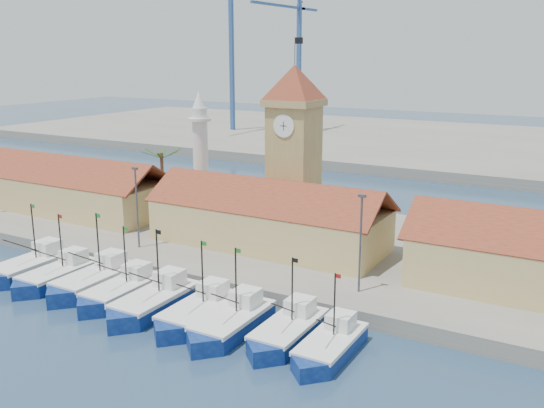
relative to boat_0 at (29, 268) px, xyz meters
The scene contains 20 objects.
ground 18.96m from the boat_0, ahead, with size 400.00×400.00×0.00m, color navy.
quay 28.36m from the boat_0, 48.62° to the left, with size 140.00×32.00×1.50m, color gray.
terminal 108.91m from the boat_0, 80.09° to the left, with size 240.00×80.00×2.00m, color gray.
boat_0 is the anchor object (origin of this frame).
boat_1 4.35m from the boat_0, ahead, with size 3.58×9.80×7.41m.
boat_2 8.78m from the boat_0, ahead, with size 3.84×10.52×7.96m.
boat_3 12.85m from the boat_0, ahead, with size 3.56×9.74×7.37m.
boat_4 17.20m from the boat_0, ahead, with size 3.79×10.39×7.86m.
boat_5 21.95m from the boat_0, ahead, with size 3.61×9.90×7.49m.
boat_6 25.56m from the boat_0, ahead, with size 3.64×9.96×7.54m.
boat_7 30.30m from the boat_0, ahead, with size 3.49×9.55×7.23m.
boat_8 34.25m from the boat_0, ahead, with size 3.29×9.01×6.82m.
hall_left 22.01m from the boat_0, 127.48° to the left, with size 31.20×10.13×7.61m.
hall_center 25.70m from the boat_0, 42.67° to the left, with size 27.04×10.13×7.61m.
clock_tower 31.90m from the boat_0, 51.15° to the left, with size 5.80×5.80×22.70m.
minaret 27.07m from the boat_0, 81.57° to the left, with size 3.00×3.00×16.30m.
palm_tree 23.94m from the boat_0, 93.08° to the left, with size 5.60×5.03×8.39m.
lamp_posts 22.11m from the boat_0, 25.75° to the left, with size 80.70×0.25×9.03m.
crane_blue_far 109.09m from the boat_0, 112.04° to the left, with size 1.00×33.40×47.00m.
crane_blue_near 108.62m from the boat_0, 102.33° to the left, with size 1.00×33.51×39.45m.
Camera 1 is at (32.44, -36.43, 22.55)m, focal length 40.00 mm.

